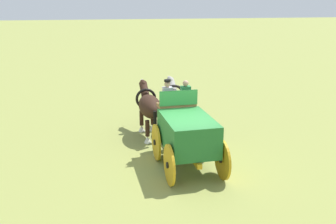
% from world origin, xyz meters
% --- Properties ---
extents(ground_plane, '(220.00, 220.00, 0.00)m').
position_xyz_m(ground_plane, '(0.00, 0.00, 0.00)').
color(ground_plane, olive).
extents(show_wagon, '(5.59, 2.03, 2.87)m').
position_xyz_m(show_wagon, '(0.16, 0.01, 1.28)').
color(show_wagon, '#236B2D').
rests_on(show_wagon, ground).
extents(draft_horse_near, '(3.14, 0.98, 2.16)m').
position_xyz_m(draft_horse_near, '(3.60, 0.76, 1.30)').
color(draft_horse_near, '#331E14').
rests_on(draft_horse_near, ground).
extents(draft_horse_off, '(3.19, 1.02, 2.24)m').
position_xyz_m(draft_horse_off, '(3.63, -0.54, 1.38)').
color(draft_horse_off, '#9E998E').
rests_on(draft_horse_off, ground).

